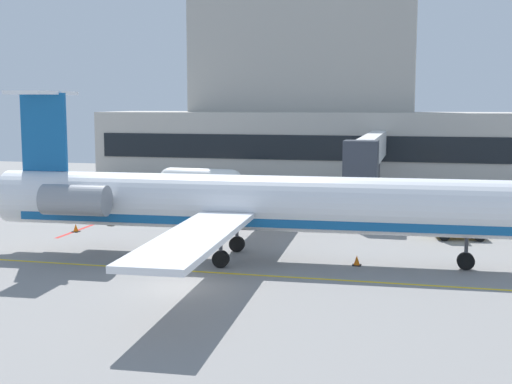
% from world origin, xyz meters
% --- Properties ---
extents(ground, '(120.00, 120.00, 0.11)m').
position_xyz_m(ground, '(-0.00, 0.00, -0.05)').
color(ground, gray).
extents(terminal_building, '(57.70, 11.19, 20.64)m').
position_xyz_m(terminal_building, '(1.94, 45.88, 7.31)').
color(terminal_building, '#B7B2A8').
rests_on(terminal_building, ground).
extents(jet_bridge_west, '(2.40, 21.94, 5.98)m').
position_xyz_m(jet_bridge_west, '(6.57, 28.27, 4.61)').
color(jet_bridge_west, silver).
rests_on(jet_bridge_west, ground).
extents(regional_jet, '(35.52, 28.37, 9.28)m').
position_xyz_m(regional_jet, '(1.46, 6.05, 3.17)').
color(regional_jet, white).
rests_on(regional_jet, ground).
extents(baggage_tug, '(3.29, 2.25, 2.15)m').
position_xyz_m(baggage_tug, '(12.89, 14.99, 0.96)').
color(baggage_tug, '#E5B20C').
rests_on(baggage_tug, ground).
extents(pushback_tractor, '(4.43, 3.39, 2.18)m').
position_xyz_m(pushback_tractor, '(14.17, 23.00, 0.99)').
color(pushback_tractor, silver).
rests_on(pushback_tractor, ground).
extents(belt_loader, '(4.16, 3.16, 1.82)m').
position_xyz_m(belt_loader, '(-18.49, 18.91, 0.85)').
color(belt_loader, silver).
rests_on(belt_loader, ground).
extents(fuel_tank, '(8.37, 2.53, 2.42)m').
position_xyz_m(fuel_tank, '(-9.70, 32.15, 1.36)').
color(fuel_tank, white).
rests_on(fuel_tank, ground).
extents(safety_cone_alpha, '(0.47, 0.47, 0.55)m').
position_xyz_m(safety_cone_alpha, '(-11.72, 11.43, 0.25)').
color(safety_cone_alpha, orange).
rests_on(safety_cone_alpha, ground).
extents(safety_cone_bravo, '(0.47, 0.47, 0.55)m').
position_xyz_m(safety_cone_bravo, '(6.82, 15.74, 0.25)').
color(safety_cone_bravo, orange).
rests_on(safety_cone_bravo, ground).
extents(safety_cone_charlie, '(0.47, 0.47, 0.55)m').
position_xyz_m(safety_cone_charlie, '(7.57, 6.18, 0.25)').
color(safety_cone_charlie, orange).
rests_on(safety_cone_charlie, ground).
extents(safety_cone_delta, '(0.47, 0.47, 0.55)m').
position_xyz_m(safety_cone_delta, '(-10.43, 14.17, 0.25)').
color(safety_cone_delta, orange).
rests_on(safety_cone_delta, ground).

